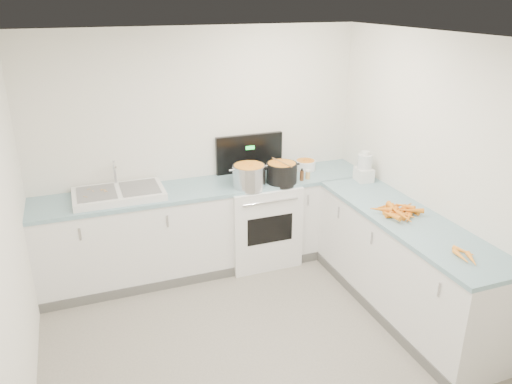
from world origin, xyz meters
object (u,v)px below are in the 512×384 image
object	(u,v)px
black_pot	(282,174)
sink	(119,194)
steel_pot	(249,177)
food_processor	(364,168)
mixing_bowl	(305,165)
spice_jar	(308,175)
extract_bottle	(302,176)
stove	(259,219)

from	to	relation	value
black_pot	sink	bearing A→B (deg)	174.04
steel_pot	food_processor	size ratio (longest dim) A/B	1.05
sink	steel_pot	size ratio (longest dim) A/B	2.54
black_pot	food_processor	size ratio (longest dim) A/B	0.99
sink	mixing_bowl	size ratio (longest dim) A/B	3.67
spice_jar	sink	bearing A→B (deg)	174.78
steel_pot	food_processor	distance (m)	1.22
black_pot	food_processor	xyz separation A→B (m)	(0.83, -0.27, 0.04)
food_processor	black_pot	bearing A→B (deg)	162.24
sink	food_processor	size ratio (longest dim) A/B	2.65
extract_bottle	food_processor	bearing A→B (deg)	-21.40
extract_bottle	spice_jar	distance (m)	0.08
black_pot	extract_bottle	world-z (taller)	black_pot
steel_pot	spice_jar	distance (m)	0.67
steel_pot	black_pot	bearing A→B (deg)	-0.51
stove	food_processor	size ratio (longest dim) A/B	4.20
black_pot	spice_jar	xyz separation A→B (m)	(0.30, -0.01, -0.05)
extract_bottle	spice_jar	size ratio (longest dim) A/B	1.30
sink	steel_pot	distance (m)	1.30
sink	black_pot	size ratio (longest dim) A/B	2.68
extract_bottle	spice_jar	world-z (taller)	extract_bottle
stove	food_processor	distance (m)	1.26
sink	extract_bottle	bearing A→B (deg)	-6.09
sink	steel_pot	bearing A→B (deg)	-7.48
sink	mixing_bowl	xyz separation A→B (m)	(2.06, 0.10, 0.02)
steel_pot	extract_bottle	xyz separation A→B (m)	(0.58, -0.03, -0.05)
stove	spice_jar	world-z (taller)	stove
stove	extract_bottle	bearing A→B (deg)	-23.71
sink	steel_pot	xyz separation A→B (m)	(1.29, -0.17, 0.07)
mixing_bowl	spice_jar	world-z (taller)	mixing_bowl
mixing_bowl	food_processor	world-z (taller)	food_processor
steel_pot	mixing_bowl	size ratio (longest dim) A/B	1.45
food_processor	mixing_bowl	bearing A→B (deg)	127.89
black_pot	steel_pot	bearing A→B (deg)	179.49
black_pot	extract_bottle	bearing A→B (deg)	-7.04
steel_pot	black_pot	size ratio (longest dim) A/B	1.06
mixing_bowl	spice_jar	xyz separation A→B (m)	(-0.11, -0.28, -0.01)
black_pot	extract_bottle	xyz separation A→B (m)	(0.22, -0.03, -0.04)
extract_bottle	food_processor	xyz separation A→B (m)	(0.61, -0.24, 0.09)
stove	mixing_bowl	bearing A→B (deg)	11.01
steel_pot	black_pot	xyz separation A→B (m)	(0.36, -0.00, -0.01)
stove	mixing_bowl	xyz separation A→B (m)	(0.61, 0.12, 0.52)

